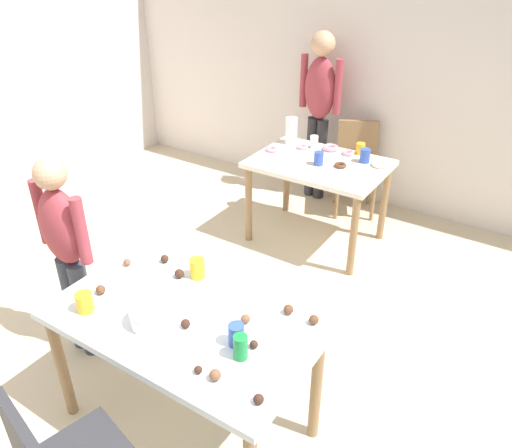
{
  "coord_description": "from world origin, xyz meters",
  "views": [
    {
      "loc": [
        1.34,
        -1.42,
        2.4
      ],
      "look_at": [
        -0.07,
        0.77,
        0.9
      ],
      "focal_mm": 35.47,
      "sensor_mm": 36.0,
      "label": 1
    }
  ],
  "objects": [
    {
      "name": "cake_ball_1",
      "position": [
        0.41,
        0.32,
        0.78
      ],
      "size": [
        0.05,
        0.05,
        0.05
      ],
      "primitive_type": "sphere",
      "color": "brown",
      "rests_on": "dining_table_near"
    },
    {
      "name": "cake_ball_2",
      "position": [
        -0.5,
        -0.08,
        0.78
      ],
      "size": [
        0.05,
        0.05,
        0.05
      ],
      "primitive_type": "sphere",
      "color": "brown",
      "rests_on": "dining_table_near"
    },
    {
      "name": "cup_near_1",
      "position": [
        -0.16,
        0.32,
        0.81
      ],
      "size": [
        0.08,
        0.08,
        0.11
      ],
      "primitive_type": "cylinder",
      "color": "yellow",
      "rests_on": "dining_table_near"
    },
    {
      "name": "cake_ball_3",
      "position": [
        0.59,
        -0.23,
        0.77
      ],
      "size": [
        0.04,
        0.04,
        0.04
      ],
      "primitive_type": "sphere",
      "color": "#3D2319",
      "rests_on": "dining_table_near"
    },
    {
      "name": "soda_can",
      "position": [
        0.38,
        -0.06,
        0.81
      ],
      "size": [
        0.07,
        0.07,
        0.12
      ],
      "primitive_type": "cylinder",
      "color": "#198438",
      "rests_on": "dining_table_near"
    },
    {
      "name": "dining_table_near",
      "position": [
        -0.01,
        -0.01,
        0.65
      ],
      "size": [
        1.35,
        0.74,
        0.75
      ],
      "color": "silver",
      "rests_on": "ground_plane"
    },
    {
      "name": "fork_near",
      "position": [
        0.15,
        0.25,
        0.75
      ],
      "size": [
        0.17,
        0.02,
        0.01
      ],
      "primitive_type": "cube",
      "color": "silver",
      "rests_on": "dining_table_near"
    },
    {
      "name": "cup_far_2",
      "position": [
        -0.52,
        2.4,
        0.8
      ],
      "size": [
        0.07,
        0.07,
        0.11
      ],
      "primitive_type": "cylinder",
      "color": "white",
      "rests_on": "dining_table_far"
    },
    {
      "name": "wall_back",
      "position": [
        0.0,
        3.2,
        1.3
      ],
      "size": [
        6.4,
        0.1,
        2.6
      ],
      "primitive_type": "cube",
      "color": "silver",
      "rests_on": "ground_plane"
    },
    {
      "name": "cup_far_3",
      "position": [
        -0.12,
        2.49,
        0.8
      ],
      "size": [
        0.08,
        0.08,
        0.1
      ],
      "primitive_type": "cylinder",
      "color": "yellow",
      "rests_on": "dining_table_far"
    },
    {
      "name": "person_girl_near",
      "position": [
        -0.97,
        0.09,
        0.8
      ],
      "size": [
        0.45,
        0.22,
        1.36
      ],
      "color": "#383D4C",
      "rests_on": "ground_plane"
    },
    {
      "name": "dining_table_far",
      "position": [
        -0.33,
        2.14,
        0.64
      ],
      "size": [
        1.1,
        0.79,
        0.75
      ],
      "color": "silver",
      "rests_on": "ground_plane"
    },
    {
      "name": "cake_ball_11",
      "position": [
        0.55,
        0.32,
        0.77
      ],
      "size": [
        0.05,
        0.05,
        0.05
      ],
      "primitive_type": "sphere",
      "color": "brown",
      "rests_on": "dining_table_near"
    },
    {
      "name": "cake_ball_5",
      "position": [
        -0.41,
        0.33,
        0.77
      ],
      "size": [
        0.05,
        0.05,
        0.05
      ],
      "primitive_type": "sphere",
      "color": "#3D2319",
      "rests_on": "dining_table_near"
    },
    {
      "name": "cake_ball_7",
      "position": [
        0.28,
        -0.23,
        0.77
      ],
      "size": [
        0.04,
        0.04,
        0.04
      ],
      "primitive_type": "sphere",
      "color": "#3D2319",
      "rests_on": "dining_table_near"
    },
    {
      "name": "pitcher_far",
      "position": [
        -0.75,
        2.39,
        0.87
      ],
      "size": [
        0.11,
        0.11,
        0.24
      ],
      "primitive_type": "cylinder",
      "color": "white",
      "rests_on": "dining_table_far"
    },
    {
      "name": "cup_far_0",
      "position": [
        -0.02,
        2.34,
        0.81
      ],
      "size": [
        0.08,
        0.08,
        0.12
      ],
      "primitive_type": "cylinder",
      "color": "#3351B2",
      "rests_on": "dining_table_far"
    },
    {
      "name": "donut_far_0",
      "position": [
        -0.37,
        2.43,
        0.77
      ],
      "size": [
        0.14,
        0.14,
        0.04
      ],
      "primitive_type": "torus",
      "color": "pink",
      "rests_on": "dining_table_far"
    },
    {
      "name": "cup_far_1",
      "position": [
        -0.31,
        2.08,
        0.81
      ],
      "size": [
        0.08,
        0.08,
        0.11
      ],
      "primitive_type": "cylinder",
      "color": "#3351B2",
      "rests_on": "dining_table_far"
    },
    {
      "name": "donut_far_5",
      "position": [
        -0.2,
        2.42,
        0.77
      ],
      "size": [
        0.11,
        0.11,
        0.03
      ],
      "primitive_type": "torus",
      "color": "pink",
      "rests_on": "dining_table_far"
    },
    {
      "name": "donut_far_1",
      "position": [
        -0.14,
        2.14,
        0.76
      ],
      "size": [
        0.1,
        0.1,
        0.03
      ],
      "primitive_type": "torus",
      "color": "brown",
      "rests_on": "dining_table_far"
    },
    {
      "name": "donut_far_4",
      "position": [
        0.12,
        2.33,
        0.77
      ],
      "size": [
        0.13,
        0.13,
        0.04
      ],
      "primitive_type": "torus",
      "color": "white",
      "rests_on": "dining_table_far"
    },
    {
      "name": "cake_ball_8",
      "position": [
        0.05,
        -0.04,
        0.77
      ],
      "size": [
        0.05,
        0.05,
        0.05
      ],
      "primitive_type": "sphere",
      "color": "#3D2319",
      "rests_on": "dining_table_near"
    },
    {
      "name": "ground_plane",
      "position": [
        0.0,
        0.0,
        0.0
      ],
      "size": [
        6.4,
        6.4,
        0.0
      ],
      "primitive_type": "plane",
      "color": "beige"
    },
    {
      "name": "cake_ball_9",
      "position": [
        -0.25,
        0.26,
        0.78
      ],
      "size": [
        0.05,
        0.05,
        0.05
      ],
      "primitive_type": "sphere",
      "color": "#3D2319",
      "rests_on": "dining_table_near"
    },
    {
      "name": "cake_ball_6",
      "position": [
        -0.57,
        0.18,
        0.77
      ],
      "size": [
        0.04,
        0.04,
        0.04
      ],
      "primitive_type": "sphere",
      "color": "brown",
      "rests_on": "dining_table_near"
    },
    {
      "name": "cake_ball_10",
      "position": [
        0.27,
        0.15,
        0.77
      ],
      "size": [
        0.05,
        0.05,
        0.05
      ],
      "primitive_type": "sphere",
      "color": "brown",
      "rests_on": "dining_table_near"
    },
    {
      "name": "cup_near_2",
      "position": [
        -0.46,
        -0.21,
        0.8
      ],
      "size": [
        0.09,
        0.09,
        0.1
      ],
      "primitive_type": "cylinder",
      "color": "yellow",
      "rests_on": "dining_table_near"
    },
    {
      "name": "mixing_bowl",
      "position": [
        -0.11,
        -0.1,
        0.79
      ],
      "size": [
        0.21,
        0.21,
        0.09
      ],
      "primitive_type": "cylinder",
      "color": "white",
      "rests_on": "dining_table_near"
    },
    {
      "name": "cake_ball_0",
      "position": [
        0.4,
        0.02,
        0.77
      ],
      "size": [
        0.04,
        0.04,
        0.04
      ],
      "primitive_type": "sphere",
      "color": "#3D2319",
      "rests_on": "dining_table_near"
    },
    {
      "name": "donut_far_3",
      "position": [
        -0.59,
        2.33,
        0.77
      ],
      "size": [
        0.1,
        0.1,
        0.03
      ],
      "primitive_type": "torus",
      "color": "pink",
      "rests_on": "dining_table_far"
    },
    {
      "name": "donut_far_2",
      "position": [
        -0.79,
        2.14,
        0.77
      ],
      "size": [
        0.11,
        0.11,
        0.03
      ],
      "primitive_type": "torus",
      "color": "pink",
      "rests_on": "dining_table_far"
    },
    {
      "name": "cake_ball_4",
      "position": [
        0.36,
        -0.22,
        0.78
      ],
      "size": [
        0.05,
        0.05,
        0.05
      ],
      "primitive_type": "sphere",
      "color": "brown",
      "rests_on": "dining_table_near"
    },
    {
      "name": "chair_far_table",
      "position": [
        -0.29,
        2.88,
        0.5
      ],
      "size": [
        0.54,
        0.54,
        0.87
      ],
      "color": "olive",
      "rests_on": "ground_plane"
    },
    {
      "name": "cup_near_0",
      "position": [
        0.32,
        0.0,
        0.81
      ],
      "size": [
        0.07,
        0.07,
        0.11
      ],
      "primitive_type": "cylinder",
      "color": "#3351B2",
      "rests_on": "dining_table_near"
    },
    {
      "name": "person_adult_far",
      "position": [
        -0.74,
        2.92,
        1.0
      ],
      "size": [
        0.45,
        0.23,
        1.65
      ],
      "color": "#28282D",
      "rests_on": "ground_plane"
    }
  ]
}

